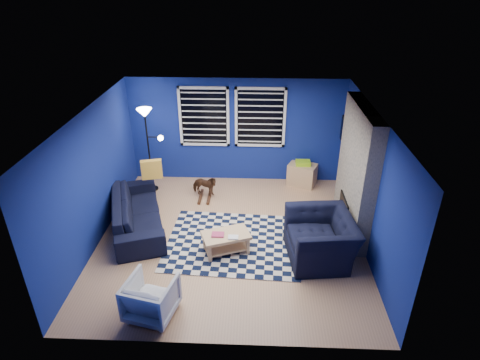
# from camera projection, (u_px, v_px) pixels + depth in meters

# --- Properties ---
(floor) EXTENTS (5.00, 5.00, 0.00)m
(floor) POSITION_uv_depth(u_px,v_px,m) (230.00, 238.00, 7.79)
(floor) COLOR tan
(floor) RESTS_ON ground
(ceiling) EXTENTS (5.00, 5.00, 0.00)m
(ceiling) POSITION_uv_depth(u_px,v_px,m) (229.00, 114.00, 6.63)
(ceiling) COLOR white
(ceiling) RESTS_ON wall_back
(wall_back) EXTENTS (5.00, 0.00, 5.00)m
(wall_back) POSITION_uv_depth(u_px,v_px,m) (237.00, 131.00, 9.42)
(wall_back) COLOR navy
(wall_back) RESTS_ON floor
(wall_left) EXTENTS (0.00, 5.00, 5.00)m
(wall_left) POSITION_uv_depth(u_px,v_px,m) (93.00, 178.00, 7.30)
(wall_left) COLOR navy
(wall_left) RESTS_ON floor
(wall_right) EXTENTS (0.00, 5.00, 5.00)m
(wall_right) POSITION_uv_depth(u_px,v_px,m) (370.00, 184.00, 7.12)
(wall_right) COLOR navy
(wall_right) RESTS_ON floor
(fireplace) EXTENTS (0.65, 2.00, 2.50)m
(fireplace) POSITION_uv_depth(u_px,v_px,m) (355.00, 174.00, 7.59)
(fireplace) COLOR gray
(fireplace) RESTS_ON floor
(window_left) EXTENTS (1.17, 0.06, 1.42)m
(window_left) POSITION_uv_depth(u_px,v_px,m) (204.00, 117.00, 9.25)
(window_left) COLOR black
(window_left) RESTS_ON wall_back
(window_right) EXTENTS (1.17, 0.06, 1.42)m
(window_right) POSITION_uv_depth(u_px,v_px,m) (260.00, 118.00, 9.20)
(window_right) COLOR black
(window_right) RESTS_ON wall_back
(tv) EXTENTS (0.07, 1.00, 0.58)m
(tv) POSITION_uv_depth(u_px,v_px,m) (346.00, 135.00, 8.82)
(tv) COLOR black
(tv) RESTS_ON wall_right
(rug) EXTENTS (2.61, 2.13, 0.02)m
(rug) POSITION_uv_depth(u_px,v_px,m) (233.00, 242.00, 7.65)
(rug) COLOR black
(rug) RESTS_ON floor
(sofa) EXTENTS (2.46, 1.57, 0.67)m
(sofa) POSITION_uv_depth(u_px,v_px,m) (137.00, 212.00, 7.99)
(sofa) COLOR black
(sofa) RESTS_ON floor
(armchair_big) EXTENTS (1.38, 1.24, 0.82)m
(armchair_big) POSITION_uv_depth(u_px,v_px,m) (321.00, 238.00, 7.09)
(armchair_big) COLOR black
(armchair_big) RESTS_ON floor
(armchair_bent) EXTENTS (0.83, 0.85, 0.64)m
(armchair_bent) POSITION_uv_depth(u_px,v_px,m) (151.00, 298.00, 5.93)
(armchair_bent) COLOR gray
(armchair_bent) RESTS_ON floor
(rocking_horse) EXTENTS (0.37, 0.63, 0.50)m
(rocking_horse) POSITION_uv_depth(u_px,v_px,m) (204.00, 186.00, 8.99)
(rocking_horse) COLOR #462516
(rocking_horse) RESTS_ON floor
(coffee_table) EXTENTS (0.96, 0.75, 0.42)m
(coffee_table) POSITION_uv_depth(u_px,v_px,m) (226.00, 239.00, 7.26)
(coffee_table) COLOR tan
(coffee_table) RESTS_ON rug
(cabinet) EXTENTS (0.75, 0.64, 0.62)m
(cabinet) POSITION_uv_depth(u_px,v_px,m) (302.00, 174.00, 9.60)
(cabinet) COLOR tan
(cabinet) RESTS_ON floor
(floor_lamp) EXTENTS (0.54, 0.33, 1.97)m
(floor_lamp) POSITION_uv_depth(u_px,v_px,m) (147.00, 125.00, 8.76)
(floor_lamp) COLOR black
(floor_lamp) RESTS_ON floor
(throw_pillow) EXTENTS (0.45, 0.23, 0.41)m
(throw_pillow) POSITION_uv_depth(u_px,v_px,m) (152.00, 169.00, 8.47)
(throw_pillow) COLOR gold
(throw_pillow) RESTS_ON sofa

